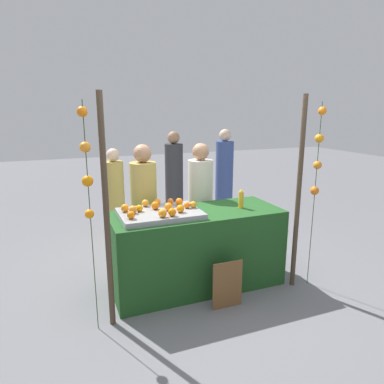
{
  "coord_description": "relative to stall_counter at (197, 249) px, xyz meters",
  "views": [
    {
      "loc": [
        -1.46,
        -3.57,
        2.08
      ],
      "look_at": [
        0.0,
        0.15,
        1.12
      ],
      "focal_mm": 32.57,
      "sensor_mm": 36.0,
      "label": 1
    }
  ],
  "objects": [
    {
      "name": "ground_plane",
      "position": [
        0.0,
        0.0,
        -0.46
      ],
      "size": [
        24.0,
        24.0,
        0.0
      ],
      "primitive_type": "plane",
      "color": "slate"
    },
    {
      "name": "stall_counter",
      "position": [
        0.0,
        0.0,
        0.0
      ],
      "size": [
        1.99,
        0.79,
        0.92
      ],
      "primitive_type": "cube",
      "color": "#1E4C1E",
      "rests_on": "ground_plane"
    },
    {
      "name": "orange_tray",
      "position": [
        -0.45,
        -0.02,
        0.49
      ],
      "size": [
        0.88,
        0.62,
        0.06
      ],
      "primitive_type": "cube",
      "color": "gray",
      "rests_on": "stall_counter"
    },
    {
      "name": "orange_0",
      "position": [
        -0.47,
        0.07,
        0.56
      ],
      "size": [
        0.09,
        0.09,
        0.09
      ],
      "primitive_type": "sphere",
      "color": "orange",
      "rests_on": "orange_tray"
    },
    {
      "name": "orange_1",
      "position": [
        -0.4,
        0.24,
        0.56
      ],
      "size": [
        0.07,
        0.07,
        0.07
      ],
      "primitive_type": "sphere",
      "color": "orange",
      "rests_on": "orange_tray"
    },
    {
      "name": "orange_2",
      "position": [
        -0.17,
        0.12,
        0.56
      ],
      "size": [
        0.09,
        0.09,
        0.09
      ],
      "primitive_type": "sphere",
      "color": "orange",
      "rests_on": "orange_tray"
    },
    {
      "name": "orange_3",
      "position": [
        -0.13,
        -0.02,
        0.56
      ],
      "size": [
        0.07,
        0.07,
        0.07
      ],
      "primitive_type": "sphere",
      "color": "orange",
      "rests_on": "orange_tray"
    },
    {
      "name": "orange_4",
      "position": [
        -0.55,
        0.23,
        0.56
      ],
      "size": [
        0.08,
        0.08,
        0.08
      ],
      "primitive_type": "sphere",
      "color": "orange",
      "rests_on": "orange_tray"
    },
    {
      "name": "orange_5",
      "position": [
        -0.66,
        0.05,
        0.56
      ],
      "size": [
        0.08,
        0.08,
        0.08
      ],
      "primitive_type": "sphere",
      "color": "orange",
      "rests_on": "orange_tray"
    },
    {
      "name": "orange_6",
      "position": [
        -0.48,
        -0.24,
        0.56
      ],
      "size": [
        0.09,
        0.09,
        0.09
      ],
      "primitive_type": "sphere",
      "color": "orange",
      "rests_on": "orange_tray"
    },
    {
      "name": "orange_7",
      "position": [
        -0.35,
        -0.04,
        0.57
      ],
      "size": [
        0.09,
        0.09,
        0.09
      ],
      "primitive_type": "sphere",
      "color": "orange",
      "rests_on": "orange_tray"
    },
    {
      "name": "orange_8",
      "position": [
        -0.74,
        0.01,
        0.56
      ],
      "size": [
        0.09,
        0.09,
        0.09
      ],
      "primitive_type": "sphere",
      "color": "orange",
      "rests_on": "orange_tray"
    },
    {
      "name": "orange_9",
      "position": [
        -0.25,
        -0.15,
        0.56
      ],
      "size": [
        0.09,
        0.09,
        0.09
      ],
      "primitive_type": "sphere",
      "color": "orange",
      "rests_on": "orange_tray"
    },
    {
      "name": "orange_10",
      "position": [
        -0.81,
        0.1,
        0.56
      ],
      "size": [
        0.09,
        0.09,
        0.09
      ],
      "primitive_type": "sphere",
      "color": "orange",
      "rests_on": "orange_tray"
    },
    {
      "name": "orange_11",
      "position": [
        -0.25,
        0.21,
        0.56
      ],
      "size": [
        0.07,
        0.07,
        0.07
      ],
      "primitive_type": "sphere",
      "color": "orange",
      "rests_on": "orange_tray"
    },
    {
      "name": "orange_12",
      "position": [
        -0.06,
        -0.03,
        0.56
      ],
      "size": [
        0.08,
        0.08,
        0.08
      ],
      "primitive_type": "sphere",
      "color": "orange",
      "rests_on": "orange_tray"
    },
    {
      "name": "orange_13",
      "position": [
        -0.8,
        -0.18,
        0.56
      ],
      "size": [
        0.08,
        0.08,
        0.08
      ],
      "primitive_type": "sphere",
      "color": "orange",
      "rests_on": "orange_tray"
    },
    {
      "name": "orange_14",
      "position": [
        -0.38,
        -0.24,
        0.56
      ],
      "size": [
        0.09,
        0.09,
        0.09
      ],
      "primitive_type": "sphere",
      "color": "orange",
      "rests_on": "orange_tray"
    },
    {
      "name": "juice_bottle",
      "position": [
        0.55,
        -0.05,
        0.56
      ],
      "size": [
        0.06,
        0.06,
        0.22
      ],
      "color": "gold",
      "rests_on": "stall_counter"
    },
    {
      "name": "chalkboard_sign",
      "position": [
        0.11,
        -0.58,
        -0.2
      ],
      "size": [
        0.34,
        0.03,
        0.54
      ],
      "color": "brown",
      "rests_on": "ground_plane"
    },
    {
      "name": "vendor_left",
      "position": [
        -0.48,
        0.6,
        0.31
      ],
      "size": [
        0.33,
        0.33,
        1.66
      ],
      "color": "tan",
      "rests_on": "ground_plane"
    },
    {
      "name": "vendor_right",
      "position": [
        0.3,
        0.6,
        0.31
      ],
      "size": [
        0.33,
        0.33,
        1.64
      ],
      "color": "beige",
      "rests_on": "ground_plane"
    },
    {
      "name": "crowd_person_0",
      "position": [
        0.56,
        2.49,
        0.32
      ],
      "size": [
        0.34,
        0.34,
        1.68
      ],
      "color": "#333338",
      "rests_on": "ground_plane"
    },
    {
      "name": "crowd_person_1",
      "position": [
        -0.65,
        1.8,
        0.23
      ],
      "size": [
        0.3,
        0.3,
        1.49
      ],
      "color": "tan",
      "rests_on": "ground_plane"
    },
    {
      "name": "crowd_person_2",
      "position": [
        1.56,
        2.4,
        0.33
      ],
      "size": [
        0.34,
        0.34,
        1.7
      ],
      "color": "#384C8C",
      "rests_on": "ground_plane"
    },
    {
      "name": "canopy_post_left",
      "position": [
        -1.07,
        -0.43,
        0.66
      ],
      "size": [
        0.06,
        0.06,
        2.23
      ],
      "primitive_type": "cylinder",
      "color": "#473828",
      "rests_on": "ground_plane"
    },
    {
      "name": "canopy_post_right",
      "position": [
        1.07,
        -0.43,
        0.66
      ],
      "size": [
        0.06,
        0.06,
        2.23
      ],
      "primitive_type": "cylinder",
      "color": "#473828",
      "rests_on": "ground_plane"
    },
    {
      "name": "garland_strand_left",
      "position": [
        -1.22,
        -0.46,
        1.14
      ],
      "size": [
        0.1,
        0.1,
        2.15
      ],
      "color": "#2D4C23",
      "rests_on": "ground_plane"
    },
    {
      "name": "garland_strand_right",
      "position": [
        1.26,
        -0.48,
        1.11
      ],
      "size": [
        0.11,
        0.11,
        2.15
      ],
      "color": "#2D4C23",
      "rests_on": "ground_plane"
    }
  ]
}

